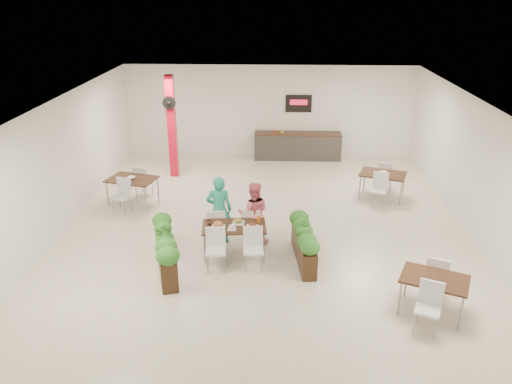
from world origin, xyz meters
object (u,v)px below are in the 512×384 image
(red_column, at_px, (172,126))
(diner_man, at_px, (219,210))
(side_table_b, at_px, (383,177))
(planter_left, at_px, (165,247))
(side_table_a, at_px, (132,182))
(side_table_c, at_px, (434,284))
(service_counter, at_px, (298,145))
(main_table, at_px, (234,230))
(diner_woman, at_px, (253,213))
(planter_right, at_px, (304,240))

(red_column, bearing_deg, diner_man, -66.41)
(side_table_b, bearing_deg, planter_left, -122.82)
(side_table_a, distance_m, side_table_c, 8.37)
(red_column, relative_size, side_table_b, 1.92)
(red_column, relative_size, service_counter, 1.07)
(red_column, height_order, main_table, red_column)
(diner_woman, bearing_deg, main_table, 52.81)
(diner_man, distance_m, planter_right, 2.13)
(planter_right, bearing_deg, diner_man, 157.66)
(diner_man, distance_m, planter_left, 1.67)
(service_counter, relative_size, diner_man, 1.81)
(service_counter, distance_m, side_table_a, 6.27)
(planter_right, bearing_deg, side_table_a, 147.27)
(diner_man, height_order, planter_right, diner_man)
(red_column, bearing_deg, planter_left, -80.83)
(diner_man, xyz_separation_m, planter_right, (1.94, -0.80, -0.33))
(red_column, height_order, side_table_b, red_column)
(side_table_b, bearing_deg, diner_man, -127.32)
(diner_woman, xyz_separation_m, side_table_b, (3.55, 2.84, -0.13))
(diner_woman, height_order, side_table_c, diner_woman)
(diner_man, xyz_separation_m, side_table_c, (4.21, -2.64, -0.20))
(planter_right, bearing_deg, planter_left, -170.43)
(diner_man, relative_size, planter_right, 0.87)
(red_column, relative_size, main_table, 1.86)
(diner_man, height_order, side_table_b, diner_man)
(planter_left, relative_size, side_table_b, 1.21)
(planter_left, bearing_deg, red_column, 99.17)
(diner_woman, distance_m, side_table_a, 4.07)
(service_counter, distance_m, side_table_b, 4.14)
(planter_left, relative_size, side_table_a, 1.20)
(diner_man, height_order, planter_left, diner_man)
(red_column, relative_size, side_table_c, 1.94)
(red_column, xyz_separation_m, planter_right, (3.88, -5.22, -1.15))
(side_table_a, xyz_separation_m, side_table_c, (6.87, -4.79, -0.01))
(planter_left, bearing_deg, main_table, 24.58)
(planter_right, relative_size, side_table_c, 1.15)
(side_table_a, bearing_deg, side_table_b, 20.59)
(main_table, height_order, planter_left, planter_left)
(red_column, distance_m, diner_woman, 5.28)
(planter_right, height_order, side_table_b, planter_right)
(diner_man, height_order, side_table_a, diner_man)
(planter_right, xyz_separation_m, side_table_c, (2.27, -1.84, 0.13))
(diner_woman, height_order, side_table_a, diner_woman)
(main_table, distance_m, side_table_b, 5.28)
(service_counter, relative_size, side_table_a, 1.79)
(planter_left, relative_size, side_table_c, 1.22)
(service_counter, bearing_deg, planter_right, -90.99)
(main_table, distance_m, side_table_c, 4.31)
(diner_woman, height_order, planter_right, diner_woman)
(planter_left, bearing_deg, service_counter, 67.94)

